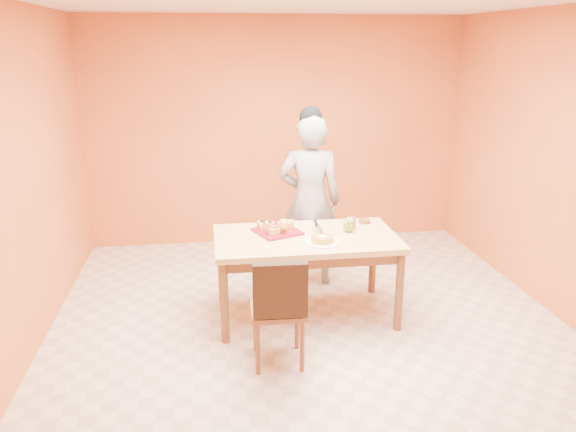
{
  "coord_description": "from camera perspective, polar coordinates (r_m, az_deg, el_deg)",
  "views": [
    {
      "loc": [
        -0.83,
        -4.18,
        2.38
      ],
      "look_at": [
        -0.18,
        0.3,
        0.98
      ],
      "focal_mm": 35.0,
      "sensor_mm": 36.0,
      "label": 1
    }
  ],
  "objects": [
    {
      "name": "floor",
      "position": [
        4.88,
        2.61,
        -12.04
      ],
      "size": [
        5.0,
        5.0,
        0.0
      ],
      "primitive_type": "plane",
      "color": "beige",
      "rests_on": "ground"
    },
    {
      "name": "wall_back",
      "position": [
        6.81,
        -1.21,
        8.47
      ],
      "size": [
        4.5,
        0.0,
        4.5
      ],
      "primitive_type": "plane",
      "rotation": [
        1.57,
        0.0,
        0.0
      ],
      "color": "orange",
      "rests_on": "floor"
    },
    {
      "name": "wall_left",
      "position": [
        4.53,
        -26.34,
        2.23
      ],
      "size": [
        0.0,
        5.0,
        5.0
      ],
      "primitive_type": "plane",
      "rotation": [
        1.57,
        0.0,
        1.57
      ],
      "color": "orange",
      "rests_on": "floor"
    },
    {
      "name": "dining_table",
      "position": [
        4.95,
        1.83,
        -3.09
      ],
      "size": [
        1.6,
        0.9,
        0.76
      ],
      "color": "#D0BC6D",
      "rests_on": "floor"
    },
    {
      "name": "dining_chair",
      "position": [
        4.3,
        -1.0,
        -9.26
      ],
      "size": [
        0.43,
        0.5,
        0.9
      ],
      "rotation": [
        0.0,
        0.0,
        -0.04
      ],
      "color": "brown",
      "rests_on": "floor"
    },
    {
      "name": "pastry_pile",
      "position": [
        4.99,
        -1.1,
        -0.9
      ],
      "size": [
        0.32,
        0.32,
        0.11
      ],
      "primitive_type": null,
      "color": "#E4B761",
      "rests_on": "pastry_platter"
    },
    {
      "name": "person",
      "position": [
        5.62,
        2.22,
        1.51
      ],
      "size": [
        0.69,
        0.51,
        1.73
      ],
      "primitive_type": "imported",
      "rotation": [
        0.0,
        0.0,
        2.97
      ],
      "color": "gray",
      "rests_on": "floor"
    },
    {
      "name": "pastry_platter",
      "position": [
        5.01,
        -1.09,
        -1.58
      ],
      "size": [
        0.46,
        0.46,
        0.02
      ],
      "primitive_type": "cube",
      "rotation": [
        0.0,
        0.0,
        0.38
      ],
      "color": "maroon",
      "rests_on": "dining_table"
    },
    {
      "name": "red_dinner_plate",
      "position": [
        5.22,
        -1.14,
        -0.85
      ],
      "size": [
        0.26,
        0.26,
        0.01
      ],
      "primitive_type": "cylinder",
      "rotation": [
        0.0,
        0.0,
        -0.16
      ],
      "color": "maroon",
      "rests_on": "dining_table"
    },
    {
      "name": "white_cake_plate",
      "position": [
        4.76,
        3.5,
        -2.67
      ],
      "size": [
        0.36,
        0.36,
        0.01
      ],
      "primitive_type": "cylinder",
      "rotation": [
        0.0,
        0.0,
        0.22
      ],
      "color": "white",
      "rests_on": "dining_table"
    },
    {
      "name": "sponge_cake",
      "position": [
        4.75,
        3.5,
        -2.35
      ],
      "size": [
        0.25,
        0.25,
        0.04
      ],
      "primitive_type": "cylinder",
      "rotation": [
        0.0,
        0.0,
        0.33
      ],
      "color": "gold",
      "rests_on": "white_cake_plate"
    },
    {
      "name": "cake_server",
      "position": [
        4.91,
        3.2,
        -1.34
      ],
      "size": [
        0.05,
        0.24,
        0.01
      ],
      "primitive_type": "cube",
      "rotation": [
        0.0,
        0.0,
        -0.03
      ],
      "color": "white",
      "rests_on": "sponge_cake"
    },
    {
      "name": "egg_ornament",
      "position": [
        5.03,
        6.21,
        -0.88
      ],
      "size": [
        0.13,
        0.12,
        0.14
      ],
      "primitive_type": "ellipsoid",
      "rotation": [
        0.0,
        0.0,
        -0.33
      ],
      "color": "olive",
      "rests_on": "dining_table"
    },
    {
      "name": "magenta_glass",
      "position": [
        5.13,
        6.52,
        -0.72
      ],
      "size": [
        0.09,
        0.09,
        0.1
      ],
      "primitive_type": "cylinder",
      "rotation": [
        0.0,
        0.0,
        -0.34
      ],
      "color": "#B71B6D",
      "rests_on": "dining_table"
    },
    {
      "name": "checker_tin",
      "position": [
        5.32,
        7.77,
        -0.51
      ],
      "size": [
        0.12,
        0.12,
        0.03
      ],
      "primitive_type": "cylinder",
      "rotation": [
        0.0,
        0.0,
        -0.1
      ],
      "color": "#39200F",
      "rests_on": "dining_table"
    }
  ]
}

